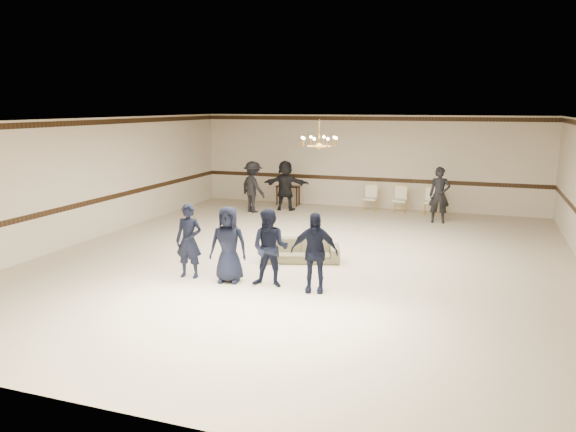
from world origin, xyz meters
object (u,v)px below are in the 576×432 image
boy_d (314,252)px  console_table (288,195)px  banquet_chair_mid (400,200)px  boy_a (189,241)px  banquet_chair_left (370,198)px  adult_mid (285,185)px  adult_right (439,195)px  boy_b (228,244)px  adult_left (253,187)px  settee (301,250)px  chandelier (319,133)px  banquet_chair_right (431,202)px  boy_c (270,248)px

boy_d → console_table: (-3.55, 8.62, -0.42)m
banquet_chair_mid → boy_d: bearing=-88.8°
boy_a → banquet_chair_left: size_ratio=1.75×
adult_mid → adult_right: 5.12m
boy_d → adult_right: bearing=65.6°
boy_b → adult_left: adult_left is taller
boy_b → boy_d: bearing=-10.1°
settee → boy_b: bearing=-132.7°
chandelier → boy_a: bearing=-120.7°
settee → adult_right: (2.65, 5.41, 0.60)m
adult_left → adult_mid: (0.90, 0.70, 0.00)m
settee → console_table: (-2.68, 6.72, 0.10)m
settee → adult_left: (-3.35, 5.11, 0.60)m
adult_mid → banquet_chair_right: 4.84m
boy_b → banquet_chair_mid: size_ratio=1.75×
chandelier → adult_mid: (-2.50, 4.57, -2.02)m
banquet_chair_mid → banquet_chair_right: same height
adult_right → boy_c: bearing=-116.2°
boy_d → settee: (-0.88, 1.90, -0.52)m
banquet_chair_right → console_table: (-5.00, 0.20, -0.09)m
boy_c → banquet_chair_left: 8.43m
settee → boy_d: bearing=-82.0°
chandelier → banquet_chair_right: bearing=66.7°
boy_d → console_table: size_ratio=1.85×
banquet_chair_mid → adult_right: bearing=-35.6°
adult_right → banquet_chair_mid: (-1.33, 1.11, -0.41)m
chandelier → adult_left: size_ratio=0.55×
banquet_chair_right → boy_d: bearing=-94.6°
adult_left → banquet_chair_left: (3.67, 1.41, -0.41)m
settee → adult_mid: 6.34m
chandelier → console_table: chandelier is taller
boy_d → boy_c: bearing=169.2°
adult_left → banquet_chair_left: 3.96m
boy_c → adult_mid: bearing=102.9°
boy_b → boy_d: 1.80m
boy_d → banquet_chair_right: (1.45, 8.42, -0.33)m
banquet_chair_mid → console_table: banquet_chair_mid is taller
console_table → adult_left: bearing=-116.8°
boy_b → adult_right: 8.14m
boy_b → settee: boy_b is taller
settee → banquet_chair_left: (0.32, 6.52, 0.19)m
settee → adult_right: adult_right is taller
boy_d → adult_right: (1.77, 7.31, 0.08)m
adult_mid → banquet_chair_right: (4.77, 0.71, -0.41)m
boy_d → adult_mid: (-3.33, 7.71, 0.08)m
adult_left → console_table: adult_left is taller
boy_a → banquet_chair_right: boy_a is taller
adult_left → banquet_chair_right: (5.67, 1.41, -0.41)m
chandelier → boy_c: chandelier is taller
adult_left → boy_a: bearing=133.6°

